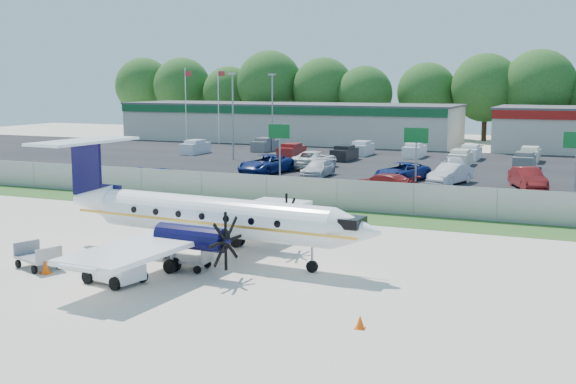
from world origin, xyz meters
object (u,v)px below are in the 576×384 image
at_px(aircraft, 208,216).
at_px(pushback_tug, 116,269).
at_px(baggage_cart_near, 188,259).
at_px(baggage_cart_far, 38,257).

height_order(aircraft, pushback_tug, aircraft).
distance_m(pushback_tug, baggage_cart_near, 3.44).
relative_size(aircraft, pushback_tug, 6.74).
xyz_separation_m(pushback_tug, baggage_cart_near, (1.55, 3.06, -0.12)).
bearing_deg(pushback_tug, aircraft, 74.20).
relative_size(aircraft, baggage_cart_near, 8.28).
height_order(aircraft, baggage_cart_near, aircraft).
xyz_separation_m(pushback_tug, baggage_cart_far, (-4.68, 0.61, -0.09)).
relative_size(baggage_cart_near, baggage_cart_far, 0.88).
distance_m(baggage_cart_near, baggage_cart_far, 6.69).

